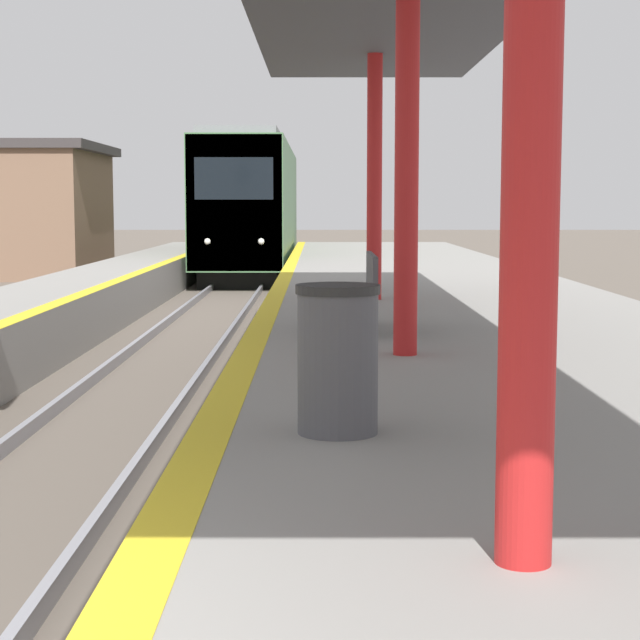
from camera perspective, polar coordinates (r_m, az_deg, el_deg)
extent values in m
cube|color=black|center=(38.32, -3.35, 2.93)|extent=(2.32, 15.15, 0.55)
cube|color=#477247|center=(38.26, -3.37, 6.23)|extent=(2.73, 16.83, 3.87)
cube|color=gold|center=(29.95, -4.37, 6.24)|extent=(2.67, 0.16, 3.79)
cube|color=black|center=(29.90, -4.39, 7.54)|extent=(2.18, 0.06, 1.16)
cube|color=slate|center=(38.32, -3.39, 9.31)|extent=(2.32, 15.99, 0.24)
sphere|color=white|center=(29.97, -5.80, 4.19)|extent=(0.18, 0.18, 0.18)
sphere|color=white|center=(29.85, -2.92, 4.21)|extent=(0.18, 0.18, 0.18)
cylinder|color=red|center=(4.49, 11.49, 11.34)|extent=(0.24, 0.24, 3.85)
cylinder|color=red|center=(10.72, 4.87, 8.37)|extent=(0.24, 0.24, 3.85)
cylinder|color=red|center=(17.00, 3.15, 7.57)|extent=(0.24, 0.24, 3.85)
cylinder|color=#4C4C51|center=(7.05, 1.18, -2.35)|extent=(0.53, 0.53, 0.93)
cylinder|color=#262626|center=(6.99, 1.19, 1.66)|extent=(0.56, 0.56, 0.06)
cube|color=#4C4C51|center=(12.79, 2.15, 1.39)|extent=(0.44, 1.72, 0.08)
cube|color=#4C4C51|center=(12.78, 3.01, 2.55)|extent=(0.06, 1.72, 0.44)
cube|color=#262628|center=(12.13, 2.25, -0.01)|extent=(0.35, 0.08, 0.40)
cube|color=#262628|center=(13.49, 2.05, 0.62)|extent=(0.35, 0.08, 0.40)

